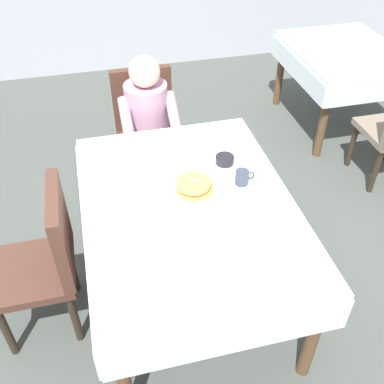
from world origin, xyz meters
TOP-DOWN VIEW (x-y plane):
  - ground_plane at (0.00, 0.00)m, footprint 14.00×14.00m
  - dining_table_main at (0.00, 0.00)m, footprint 1.12×1.52m
  - chair_diner at (-0.05, 1.17)m, footprint 0.44×0.45m
  - diner_person at (-0.05, 1.01)m, footprint 0.40×0.43m
  - chair_left_side at (-0.77, 0.00)m, footprint 0.45×0.44m
  - plate_breakfast at (0.05, 0.09)m, footprint 0.28×0.28m
  - breakfast_stack at (0.05, 0.08)m, footprint 0.21×0.21m
  - cup_coffee at (0.33, 0.09)m, footprint 0.11×0.08m
  - bowl_butter at (0.29, 0.30)m, footprint 0.11×0.11m
  - syrup_pitcher at (-0.18, 0.22)m, footprint 0.08×0.08m
  - fork_left_of_plate at (-0.14, 0.07)m, footprint 0.03×0.18m
  - knife_right_of_plate at (0.24, 0.07)m, footprint 0.04×0.20m
  - spoon_near_edge at (0.01, -0.26)m, footprint 0.15×0.03m
  - napkin_folded at (-0.27, -0.13)m, footprint 0.19×0.15m
  - background_table_far at (1.81, 1.63)m, footprint 0.92×1.12m

SIDE VIEW (x-z plane):
  - ground_plane at x=0.00m, z-range 0.00..0.00m
  - chair_diner at x=-0.05m, z-range 0.06..0.99m
  - chair_left_side at x=-0.77m, z-range 0.06..0.99m
  - background_table_far at x=1.81m, z-range 0.25..0.99m
  - dining_table_main at x=0.00m, z-range 0.28..1.02m
  - diner_person at x=-0.05m, z-range 0.11..1.23m
  - fork_left_of_plate at x=-0.14m, z-range 0.74..0.74m
  - knife_right_of_plate at x=0.24m, z-range 0.74..0.74m
  - spoon_near_edge at x=0.01m, z-range 0.74..0.74m
  - napkin_folded at x=-0.27m, z-range 0.74..0.75m
  - plate_breakfast at x=0.05m, z-range 0.74..0.76m
  - bowl_butter at x=0.29m, z-range 0.74..0.78m
  - syrup_pitcher at x=-0.18m, z-range 0.74..0.81m
  - breakfast_stack at x=0.05m, z-range 0.75..0.81m
  - cup_coffee at x=0.33m, z-range 0.74..0.83m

